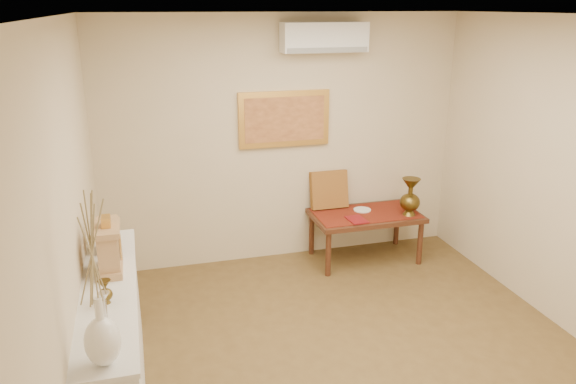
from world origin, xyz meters
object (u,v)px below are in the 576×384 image
object	(u,v)px
low_table	(366,219)
white_vase	(95,279)
brass_urn_tall	(410,193)
display_ledge	(115,350)
wooden_chest	(108,235)
mantel_clock	(109,248)

from	to	relation	value
low_table	white_vase	bearing A→B (deg)	-134.02
brass_urn_tall	low_table	size ratio (longest dim) A/B	0.42
display_ledge	wooden_chest	size ratio (longest dim) A/B	8.28
white_vase	wooden_chest	size ratio (longest dim) A/B	4.04
display_ledge	brass_urn_tall	bearing A→B (deg)	28.70
brass_urn_tall	wooden_chest	xyz separation A→B (m)	(-3.12, -1.08, 0.29)
wooden_chest	white_vase	bearing A→B (deg)	-89.59
mantel_clock	low_table	xyz separation A→B (m)	(2.65, 1.63, -0.67)
mantel_clock	wooden_chest	xyz separation A→B (m)	(-0.02, 0.38, -0.05)
brass_urn_tall	low_table	distance (m)	0.58
mantel_clock	wooden_chest	size ratio (longest dim) A/B	1.68
wooden_chest	low_table	bearing A→B (deg)	25.05
white_vase	low_table	xyz separation A→B (m)	(2.66, 2.76, -0.99)
mantel_clock	low_table	size ratio (longest dim) A/B	0.34
brass_urn_tall	mantel_clock	bearing A→B (deg)	-154.79
mantel_clock	display_ledge	bearing A→B (deg)	-94.90
wooden_chest	low_table	xyz separation A→B (m)	(2.68, 1.25, -0.62)
white_vase	low_table	world-z (taller)	white_vase
white_vase	display_ledge	bearing A→B (deg)	90.70
white_vase	low_table	size ratio (longest dim) A/B	0.82
white_vase	brass_urn_tall	size ratio (longest dim) A/B	1.95
brass_urn_tall	wooden_chest	distance (m)	3.31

